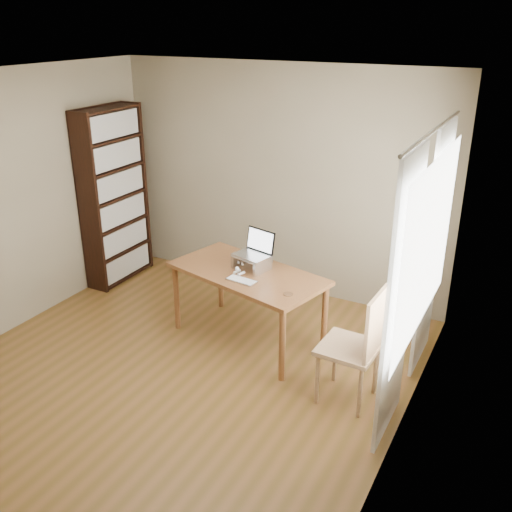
{
  "coord_description": "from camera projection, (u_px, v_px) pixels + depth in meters",
  "views": [
    {
      "loc": [
        2.7,
        -3.43,
        3.03
      ],
      "look_at": [
        0.39,
        0.95,
        0.94
      ],
      "focal_mm": 40.0,
      "sensor_mm": 36.0,
      "label": 1
    }
  ],
  "objects": [
    {
      "name": "keyboard",
      "position": [
        241.0,
        280.0,
        5.31
      ],
      "size": [
        0.3,
        0.16,
        0.02
      ],
      "rotation": [
        0.0,
        0.0,
        -0.11
      ],
      "color": "silver",
      "rests_on": "desk"
    },
    {
      "name": "laptop",
      "position": [
        254.0,
        248.0,
        5.55
      ],
      "size": [
        0.38,
        0.35,
        0.24
      ],
      "rotation": [
        0.0,
        0.0,
        -0.24
      ],
      "color": "silver",
      "rests_on": "laptop_stand"
    },
    {
      "name": "bookshelf",
      "position": [
        114.0,
        196.0,
        6.78
      ],
      "size": [
        0.3,
        0.9,
        2.1
      ],
      "color": "black",
      "rests_on": "ground"
    },
    {
      "name": "room",
      "position": [
        163.0,
        247.0,
        4.63
      ],
      "size": [
        4.04,
        4.54,
        2.64
      ],
      "color": "brown",
      "rests_on": "ground"
    },
    {
      "name": "chair",
      "position": [
        359.0,
        343.0,
        4.65
      ],
      "size": [
        0.48,
        0.48,
        1.05
      ],
      "rotation": [
        0.0,
        0.0,
        -0.04
      ],
      "color": "tan",
      "rests_on": "ground"
    },
    {
      "name": "desk",
      "position": [
        248.0,
        280.0,
        5.55
      ],
      "size": [
        1.66,
        1.1,
        0.75
      ],
      "rotation": [
        0.0,
        0.0,
        -0.24
      ],
      "color": "brown",
      "rests_on": "ground"
    },
    {
      "name": "curtains",
      "position": [
        418.0,
        271.0,
        4.51
      ],
      "size": [
        0.03,
        1.9,
        2.25
      ],
      "color": "white",
      "rests_on": "ground"
    },
    {
      "name": "coaster",
      "position": [
        288.0,
        294.0,
        5.06
      ],
      "size": [
        0.09,
        0.09,
        0.01
      ],
      "primitive_type": "cylinder",
      "color": "brown",
      "rests_on": "desk"
    },
    {
      "name": "laptop_stand",
      "position": [
        251.0,
        261.0,
        5.55
      ],
      "size": [
        0.32,
        0.25,
        0.13
      ],
      "rotation": [
        0.0,
        0.0,
        -0.24
      ],
      "color": "silver",
      "rests_on": "desk"
    },
    {
      "name": "cat",
      "position": [
        253.0,
        262.0,
        5.58
      ],
      "size": [
        0.23,
        0.47,
        0.13
      ],
      "rotation": [
        0.0,
        0.0,
        -0.3
      ],
      "color": "#413833",
      "rests_on": "desk"
    }
  ]
}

